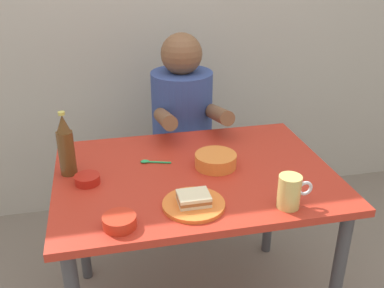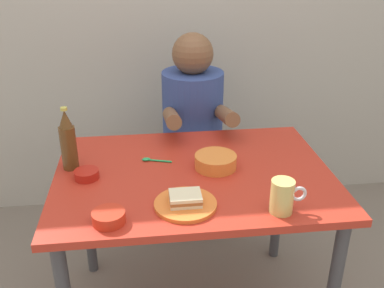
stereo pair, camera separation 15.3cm
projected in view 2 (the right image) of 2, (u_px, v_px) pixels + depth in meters
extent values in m
cube|color=#B72D1E|center=(194.00, 175.00, 1.75)|extent=(1.10, 0.80, 0.03)
cylinder|color=#3F3F44|center=(87.00, 213.00, 2.16)|extent=(0.05, 0.05, 0.71)
cylinder|color=#3F3F44|center=(279.00, 200.00, 2.27)|extent=(0.05, 0.05, 0.71)
cylinder|color=#4C4C51|center=(193.00, 200.00, 2.55)|extent=(0.08, 0.08, 0.41)
cylinder|color=#2D2D33|center=(193.00, 166.00, 2.45)|extent=(0.34, 0.34, 0.04)
cylinder|color=#33478C|center=(193.00, 119.00, 2.33)|extent=(0.32, 0.32, 0.52)
sphere|color=brown|center=(193.00, 54.00, 2.18)|extent=(0.21, 0.21, 0.21)
cylinder|color=brown|center=(172.00, 118.00, 2.05)|extent=(0.07, 0.31, 0.14)
cylinder|color=brown|center=(226.00, 115.00, 2.08)|extent=(0.07, 0.31, 0.14)
cylinder|color=orange|center=(185.00, 204.00, 1.52)|extent=(0.22, 0.22, 0.01)
cube|color=beige|center=(185.00, 201.00, 1.52)|extent=(0.11, 0.09, 0.01)
cube|color=#9E592D|center=(185.00, 198.00, 1.51)|extent=(0.11, 0.09, 0.01)
cube|color=beige|center=(185.00, 195.00, 1.51)|extent=(0.11, 0.09, 0.01)
cylinder|color=#D1BC66|center=(282.00, 196.00, 1.47)|extent=(0.08, 0.08, 0.12)
torus|color=silver|center=(299.00, 194.00, 1.47)|extent=(0.06, 0.01, 0.06)
cylinder|color=#593819|center=(69.00, 148.00, 1.74)|extent=(0.06, 0.06, 0.18)
cone|color=#593819|center=(65.00, 119.00, 1.69)|extent=(0.05, 0.05, 0.07)
cylinder|color=#BFB74C|center=(64.00, 109.00, 1.67)|extent=(0.03, 0.03, 0.01)
cylinder|color=red|center=(109.00, 217.00, 1.43)|extent=(0.11, 0.11, 0.04)
cylinder|color=#A33521|center=(108.00, 215.00, 1.42)|extent=(0.09, 0.09, 0.02)
cylinder|color=orange|center=(216.00, 161.00, 1.77)|extent=(0.17, 0.17, 0.05)
cylinder|color=#B25B2D|center=(216.00, 159.00, 1.76)|extent=(0.14, 0.14, 0.02)
cylinder|color=#B21E14|center=(87.00, 174.00, 1.70)|extent=(0.10, 0.10, 0.03)
cylinder|color=maroon|center=(87.00, 172.00, 1.70)|extent=(0.08, 0.08, 0.02)
cylinder|color=#26A559|center=(159.00, 161.00, 1.83)|extent=(0.11, 0.04, 0.01)
ellipsoid|color=#26A559|center=(146.00, 159.00, 1.83)|extent=(0.04, 0.02, 0.01)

